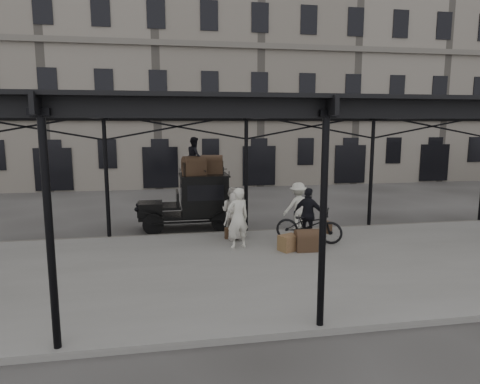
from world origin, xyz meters
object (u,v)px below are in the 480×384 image
(bicycle, at_px, (309,225))
(steamer_trunk_platform, at_px, (308,242))
(porter_left, at_px, (238,218))
(porter_official, at_px, (308,215))
(steamer_trunk_roof_near, at_px, (194,167))
(taxi, at_px, (196,199))

(bicycle, distance_m, steamer_trunk_platform, 1.07)
(porter_left, xyz_separation_m, bicycle, (2.49, 0.22, -0.39))
(porter_left, relative_size, bicycle, 0.87)
(porter_left, bearing_deg, steamer_trunk_platform, 148.03)
(porter_official, bearing_deg, porter_left, 48.52)
(steamer_trunk_platform, bearing_deg, steamer_trunk_roof_near, 132.14)
(bicycle, relative_size, steamer_trunk_roof_near, 2.66)
(porter_left, relative_size, steamer_trunk_platform, 2.49)
(bicycle, bearing_deg, porter_official, 19.55)
(bicycle, xyz_separation_m, steamer_trunk_roof_near, (-3.66, 2.94, 1.75))
(porter_left, distance_m, steamer_trunk_roof_near, 3.63)
(porter_left, height_order, porter_official, porter_left)
(porter_left, bearing_deg, taxi, -85.05)
(porter_official, height_order, bicycle, porter_official)
(porter_official, relative_size, bicycle, 0.82)
(porter_left, height_order, bicycle, porter_left)
(porter_official, xyz_separation_m, steamer_trunk_roof_near, (-3.68, 2.83, 1.42))
(steamer_trunk_roof_near, bearing_deg, porter_left, -88.77)
(porter_official, distance_m, steamer_trunk_roof_near, 4.85)
(porter_left, relative_size, porter_official, 1.07)
(steamer_trunk_roof_near, relative_size, steamer_trunk_platform, 1.07)
(porter_left, xyz_separation_m, steamer_trunk_platform, (2.12, -0.74, -0.70))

